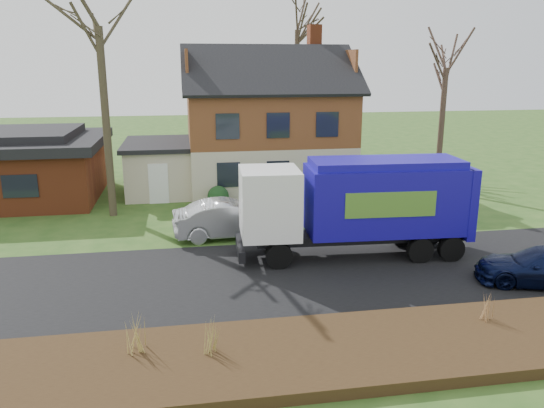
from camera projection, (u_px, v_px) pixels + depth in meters
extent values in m
plane|color=#2A4E1A|center=(273.00, 277.00, 18.14)|extent=(120.00, 120.00, 0.00)
cube|color=black|center=(273.00, 277.00, 18.14)|extent=(80.00, 7.00, 0.02)
cube|color=black|center=(309.00, 354.00, 13.05)|extent=(80.00, 3.50, 0.30)
cube|color=beige|center=(267.00, 163.00, 31.46)|extent=(9.00, 7.50, 2.70)
cube|color=#513017|center=(267.00, 116.00, 30.75)|extent=(9.00, 7.50, 2.80)
cube|color=brown|center=(314.00, 39.00, 31.06)|extent=(0.70, 0.90, 1.60)
cube|color=beige|center=(160.00, 169.00, 30.00)|extent=(3.50, 5.50, 2.60)
cube|color=black|center=(159.00, 144.00, 29.63)|extent=(3.90, 5.90, 0.24)
cube|color=brown|center=(11.00, 173.00, 28.24)|extent=(9.00, 7.50, 2.80)
cube|color=black|center=(7.00, 143.00, 27.82)|extent=(9.80, 8.20, 0.50)
cube|color=black|center=(6.00, 134.00, 27.70)|extent=(7.00, 6.00, 0.40)
cylinder|color=black|center=(279.00, 256.00, 18.78)|extent=(0.96, 0.37, 0.95)
cylinder|color=black|center=(273.00, 239.00, 20.62)|extent=(0.96, 0.37, 0.95)
cylinder|color=black|center=(420.00, 250.00, 19.37)|extent=(0.96, 0.37, 0.95)
cylinder|color=black|center=(402.00, 234.00, 21.21)|extent=(0.96, 0.37, 0.95)
cylinder|color=black|center=(451.00, 249.00, 19.50)|extent=(0.96, 0.37, 0.95)
cylinder|color=black|center=(430.00, 233.00, 21.35)|extent=(0.96, 0.37, 0.95)
cube|color=black|center=(360.00, 236.00, 19.99)|extent=(7.90, 1.48, 0.32)
cube|color=white|center=(270.00, 202.00, 19.23)|extent=(2.21, 2.39, 2.47)
cube|color=black|center=(242.00, 200.00, 19.08)|extent=(0.17, 2.01, 0.82)
cube|color=black|center=(240.00, 248.00, 19.54)|extent=(0.34, 2.29, 0.41)
cube|color=#150C93|center=(384.00, 199.00, 19.72)|extent=(5.86, 2.57, 2.47)
cube|color=#150C93|center=(386.00, 163.00, 19.37)|extent=(5.57, 2.28, 0.27)
cube|color=#150C93|center=(460.00, 199.00, 20.08)|extent=(0.43, 2.34, 2.65)
cube|color=#4E832B|center=(391.00, 205.00, 18.57)|extent=(3.29, 0.20, 0.91)
cube|color=#4E832B|center=(371.00, 190.00, 20.79)|extent=(3.29, 0.20, 0.91)
imported|color=#B7BABF|center=(230.00, 219.00, 22.18)|extent=(4.86, 2.01, 1.56)
imported|color=#0B1233|center=(544.00, 267.00, 17.40)|extent=(4.64, 3.12, 1.25)
cylinder|color=#413827|center=(106.00, 125.00, 24.40)|extent=(0.36, 0.36, 8.67)
cylinder|color=#433128|center=(441.00, 131.00, 29.63)|extent=(0.31, 0.31, 6.86)
cylinder|color=#3E3025|center=(297.00, 97.00, 39.07)|extent=(0.36, 0.36, 9.41)
cone|color=tan|center=(137.00, 332.00, 12.79)|extent=(0.04, 0.04, 1.00)
cone|color=tan|center=(130.00, 333.00, 12.77)|extent=(0.04, 0.04, 1.00)
cone|color=tan|center=(144.00, 332.00, 12.82)|extent=(0.04, 0.04, 1.00)
cone|color=tan|center=(137.00, 330.00, 12.92)|extent=(0.04, 0.04, 1.00)
cone|color=tan|center=(136.00, 335.00, 12.67)|extent=(0.04, 0.04, 1.00)
cone|color=#9C8B44|center=(211.00, 338.00, 12.67)|extent=(0.04, 0.04, 0.86)
cone|color=#9C8B44|center=(206.00, 338.00, 12.65)|extent=(0.04, 0.04, 0.86)
cone|color=#9C8B44|center=(217.00, 337.00, 12.69)|extent=(0.04, 0.04, 0.86)
cone|color=#9C8B44|center=(211.00, 335.00, 12.78)|extent=(0.04, 0.04, 0.86)
cone|color=#9C8B44|center=(212.00, 340.00, 12.57)|extent=(0.04, 0.04, 0.86)
cone|color=#A77A4A|center=(487.00, 307.00, 14.39)|extent=(0.04, 0.04, 0.76)
cone|color=#A77A4A|center=(482.00, 307.00, 14.37)|extent=(0.04, 0.04, 0.76)
cone|color=#A77A4A|center=(491.00, 306.00, 14.41)|extent=(0.04, 0.04, 0.76)
cone|color=#A77A4A|center=(484.00, 305.00, 14.50)|extent=(0.04, 0.04, 0.76)
cone|color=#A77A4A|center=(489.00, 309.00, 14.29)|extent=(0.04, 0.04, 0.76)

